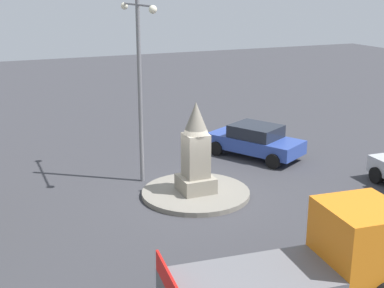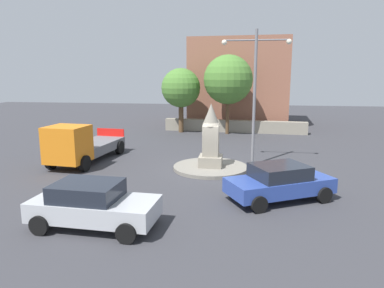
# 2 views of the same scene
# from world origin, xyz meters

# --- Properties ---
(ground_plane) EXTENTS (80.00, 80.00, 0.00)m
(ground_plane) POSITION_xyz_m (0.00, 0.00, 0.00)
(ground_plane) COLOR #38383D
(traffic_island) EXTENTS (3.93, 3.93, 0.18)m
(traffic_island) POSITION_xyz_m (0.00, 0.00, 0.09)
(traffic_island) COLOR gray
(traffic_island) RESTS_ON ground
(monument) EXTENTS (1.20, 1.20, 3.30)m
(monument) POSITION_xyz_m (0.00, 0.00, 1.68)
(monument) COLOR gray
(monument) RESTS_ON traffic_island
(streetlamp) EXTENTS (3.61, 0.28, 7.25)m
(streetlamp) POSITION_xyz_m (2.20, 1.32, 4.40)
(streetlamp) COLOR slate
(streetlamp) RESTS_ON ground
(car_blue_approaching) EXTENTS (4.52, 3.57, 1.45)m
(car_blue_approaching) POSITION_xyz_m (3.14, -4.25, 0.76)
(car_blue_approaching) COLOR #2D479E
(car_blue_approaching) RESTS_ON ground
(truck_orange_near_island) EXTENTS (2.73, 5.95, 2.31)m
(truck_orange_near_island) POSITION_xyz_m (-7.25, 0.03, 1.06)
(truck_orange_near_island) COLOR orange
(truck_orange_near_island) RESTS_ON ground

